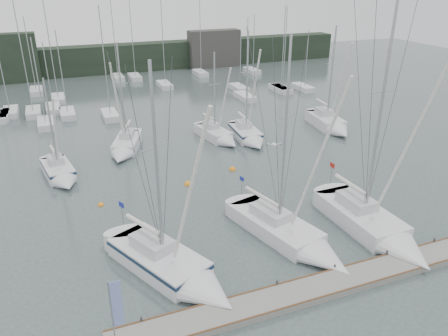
% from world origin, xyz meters
% --- Properties ---
extents(ground, '(160.00, 160.00, 0.00)m').
position_xyz_m(ground, '(0.00, 0.00, 0.00)').
color(ground, '#41504D').
rests_on(ground, ground).
extents(dock, '(24.00, 2.00, 0.40)m').
position_xyz_m(dock, '(0.00, -5.00, 0.20)').
color(dock, slate).
rests_on(dock, ground).
extents(far_treeline, '(90.00, 4.00, 5.00)m').
position_xyz_m(far_treeline, '(0.00, 62.00, 2.50)').
color(far_treeline, black).
rests_on(far_treeline, ground).
extents(far_building_right, '(10.00, 3.00, 7.00)m').
position_xyz_m(far_building_right, '(18.00, 60.00, 3.50)').
color(far_building_right, '#3C3A37').
rests_on(far_building_right, ground).
extents(mast_forest, '(50.09, 26.91, 14.90)m').
position_xyz_m(mast_forest, '(-2.58, 42.06, 0.49)').
color(mast_forest, silver).
rests_on(mast_forest, ground).
extents(sailboat_near_left, '(6.87, 10.14, 14.10)m').
position_xyz_m(sailboat_near_left, '(-7.12, -1.04, 0.61)').
color(sailboat_near_left, silver).
rests_on(sailboat_near_left, ground).
extents(sailboat_near_center, '(5.48, 10.84, 14.92)m').
position_xyz_m(sailboat_near_center, '(1.39, -0.60, 0.51)').
color(sailboat_near_center, silver).
rests_on(sailboat_near_center, ground).
extents(sailboat_near_right, '(3.37, 10.86, 17.13)m').
position_xyz_m(sailboat_near_right, '(7.22, -1.89, 0.61)').
color(sailboat_near_right, silver).
rests_on(sailboat_near_right, ground).
extents(sailboat_mid_a, '(3.33, 6.82, 9.80)m').
position_xyz_m(sailboat_mid_a, '(-12.99, 16.41, 0.54)').
color(sailboat_mid_a, silver).
rests_on(sailboat_mid_a, ground).
extents(sailboat_mid_b, '(4.87, 7.87, 11.77)m').
position_xyz_m(sailboat_mid_b, '(-6.54, 20.74, 0.54)').
color(sailboat_mid_b, silver).
rests_on(sailboat_mid_b, ground).
extents(sailboat_mid_c, '(3.48, 7.30, 10.23)m').
position_xyz_m(sailboat_mid_c, '(3.84, 20.42, 0.52)').
color(sailboat_mid_c, silver).
rests_on(sailboat_mid_c, ground).
extents(sailboat_mid_d, '(3.02, 7.52, 12.51)m').
position_xyz_m(sailboat_mid_d, '(6.83, 19.13, 0.57)').
color(sailboat_mid_d, silver).
rests_on(sailboat_mid_d, ground).
extents(sailboat_mid_e, '(3.63, 8.35, 12.66)m').
position_xyz_m(sailboat_mid_e, '(17.45, 18.96, 0.62)').
color(sailboat_mid_e, silver).
rests_on(sailboat_mid_e, ground).
extents(buoy_a, '(0.69, 0.69, 0.69)m').
position_xyz_m(buoy_a, '(-2.67, 11.29, 0.00)').
color(buoy_a, orange).
rests_on(buoy_a, ground).
extents(buoy_b, '(0.65, 0.65, 0.65)m').
position_xyz_m(buoy_b, '(2.19, 12.74, 0.00)').
color(buoy_b, orange).
rests_on(buoy_b, ground).
extents(buoy_c, '(0.50, 0.50, 0.50)m').
position_xyz_m(buoy_c, '(-10.31, 10.28, 0.00)').
color(buoy_c, orange).
rests_on(buoy_c, ground).
extents(dock_banner, '(0.60, 0.09, 3.91)m').
position_xyz_m(dock_banner, '(-11.31, -5.20, 2.71)').
color(dock_banner, '#989BA0').
rests_on(dock_banner, dock).
extents(seagull, '(0.90, 0.43, 0.18)m').
position_xyz_m(seagull, '(-0.52, -0.13, 7.58)').
color(seagull, white).
rests_on(seagull, ground).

